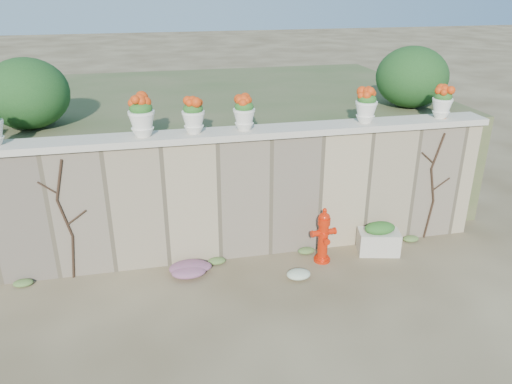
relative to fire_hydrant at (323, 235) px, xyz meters
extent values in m
plane|color=#4B3C25|center=(-1.17, -1.22, -0.47)|extent=(80.00, 80.00, 0.00)
cube|color=#9D8A68|center=(-1.17, 0.58, 0.53)|extent=(8.00, 0.40, 2.00)
cube|color=beige|center=(-1.17, 0.58, 1.58)|extent=(8.10, 0.52, 0.10)
cube|color=#384C23|center=(-1.17, 3.78, 0.53)|extent=(9.00, 6.00, 2.00)
ellipsoid|color=#143814|center=(-4.37, 1.78, 2.08)|extent=(1.30, 1.30, 1.10)
ellipsoid|color=#143814|center=(2.23, 1.78, 2.08)|extent=(1.30, 1.30, 1.10)
cylinder|color=black|center=(-3.83, 0.36, -0.12)|extent=(0.12, 0.04, 0.70)
cylinder|color=black|center=(-3.86, 0.36, 0.53)|extent=(0.17, 0.04, 0.61)
cylinder|color=black|center=(-3.85, 0.36, 1.13)|extent=(0.18, 0.04, 0.61)
cylinder|color=black|center=(-3.69, 0.36, 0.53)|extent=(0.30, 0.02, 0.22)
cylinder|color=black|center=(-4.02, 0.36, 1.03)|extent=(0.25, 0.02, 0.21)
cylinder|color=black|center=(2.07, 0.36, -0.12)|extent=(0.12, 0.04, 0.70)
cylinder|color=black|center=(2.04, 0.36, 0.53)|extent=(0.17, 0.04, 0.61)
cylinder|color=black|center=(2.05, 0.36, 1.13)|extent=(0.18, 0.04, 0.61)
cylinder|color=black|center=(2.21, 0.36, 0.53)|extent=(0.30, 0.02, 0.22)
cylinder|color=black|center=(1.88, 0.36, 1.03)|extent=(0.25, 0.02, 0.21)
cylinder|color=red|center=(0.00, 0.00, -0.44)|extent=(0.26, 0.26, 0.05)
cylinder|color=red|center=(0.00, 0.00, -0.09)|extent=(0.16, 0.16, 0.58)
cylinder|color=red|center=(0.00, 0.00, 0.05)|extent=(0.20, 0.20, 0.04)
cylinder|color=red|center=(0.00, 0.00, 0.25)|extent=(0.20, 0.20, 0.11)
ellipsoid|color=red|center=(0.00, 0.00, 0.34)|extent=(0.18, 0.18, 0.13)
cylinder|color=red|center=(0.00, 0.00, 0.41)|extent=(0.07, 0.07, 0.09)
cylinder|color=red|center=(-0.13, -0.01, 0.05)|extent=(0.14, 0.10, 0.09)
cylinder|color=red|center=(0.13, 0.01, 0.05)|extent=(0.14, 0.10, 0.09)
cylinder|color=red|center=(0.01, -0.10, -0.05)|extent=(0.09, 0.10, 0.08)
cube|color=beige|center=(1.00, 0.06, -0.27)|extent=(0.73, 0.53, 0.39)
ellipsoid|color=#1E5119|center=(1.00, 0.06, -0.02)|extent=(0.57, 0.42, 0.20)
ellipsoid|color=#1E5119|center=(0.99, -0.01, -0.18)|extent=(0.60, 0.54, 0.57)
ellipsoid|color=#AE2293|center=(-2.05, 0.02, -0.36)|extent=(0.83, 0.55, 0.22)
ellipsoid|color=white|center=(-0.47, -0.44, -0.38)|extent=(0.49, 0.39, 0.18)
ellipsoid|color=#1E5119|center=(-2.64, 0.58, 2.04)|extent=(0.33, 0.33, 0.20)
ellipsoid|color=red|center=(-2.64, 0.58, 2.13)|extent=(0.29, 0.29, 0.21)
ellipsoid|color=#1E5119|center=(-1.90, 0.58, 2.00)|extent=(0.29, 0.29, 0.18)
ellipsoid|color=red|center=(-1.90, 0.58, 2.07)|extent=(0.26, 0.26, 0.18)
ellipsoid|color=#1E5119|center=(-1.15, 0.58, 1.99)|extent=(0.29, 0.29, 0.17)
ellipsoid|color=red|center=(-1.15, 0.58, 2.06)|extent=(0.25, 0.25, 0.18)
ellipsoid|color=#1E5119|center=(0.81, 0.58, 2.01)|extent=(0.30, 0.30, 0.18)
ellipsoid|color=red|center=(0.81, 0.58, 2.08)|extent=(0.26, 0.26, 0.19)
ellipsoid|color=#1E5119|center=(2.14, 0.58, 1.99)|extent=(0.28, 0.28, 0.17)
ellipsoid|color=red|center=(2.14, 0.58, 2.06)|extent=(0.25, 0.25, 0.18)
ellipsoid|color=#1E5119|center=(2.15, 0.58, 1.86)|extent=(0.20, 0.20, 0.14)
camera|label=1|loc=(-2.56, -6.58, 3.73)|focal=35.00mm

